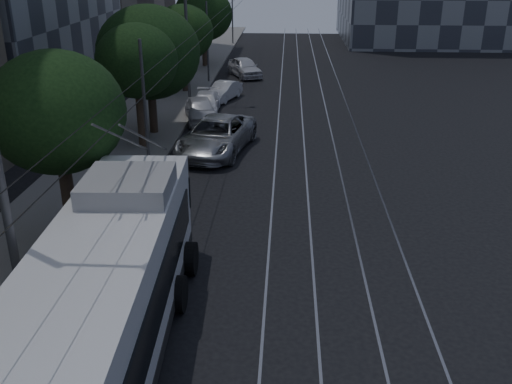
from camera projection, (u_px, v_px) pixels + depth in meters
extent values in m
plane|color=black|center=(255.00, 306.00, 16.12)|extent=(120.00, 120.00, 0.00)
cube|color=slate|center=(152.00, 115.00, 34.89)|extent=(5.00, 90.00, 0.15)
cube|color=gray|center=(278.00, 118.00, 34.52)|extent=(0.08, 90.00, 0.02)
cube|color=gray|center=(302.00, 119.00, 34.44)|extent=(0.08, 90.00, 0.02)
cube|color=gray|center=(328.00, 119.00, 34.36)|extent=(0.08, 90.00, 0.02)
cube|color=gray|center=(352.00, 119.00, 34.29)|extent=(0.08, 90.00, 0.02)
cylinder|color=black|center=(208.00, 22.00, 32.57)|extent=(0.02, 90.00, 0.02)
cylinder|color=black|center=(220.00, 22.00, 32.53)|extent=(0.02, 90.00, 0.02)
cylinder|color=#4F4F51|center=(145.00, 111.00, 24.44)|extent=(0.14, 0.14, 6.00)
cylinder|color=#4F4F51|center=(208.00, 43.00, 42.86)|extent=(0.14, 0.14, 6.00)
cylinder|color=#4F4F51|center=(232.00, 16.00, 61.27)|extent=(0.14, 0.14, 6.00)
cube|color=silver|center=(98.00, 310.00, 12.76)|extent=(3.23, 12.63, 2.97)
cube|color=black|center=(104.00, 358.00, 13.28)|extent=(3.28, 12.67, 0.37)
cube|color=black|center=(104.00, 292.00, 13.19)|extent=(3.17, 10.03, 1.10)
cube|color=black|center=(157.00, 193.00, 18.41)|extent=(2.16, 0.18, 1.04)
cube|color=gray|center=(128.00, 185.00, 14.97)|extent=(2.36, 2.40, 0.52)
cylinder|color=#4F4F51|center=(124.00, 139.00, 15.64)|extent=(0.06, 4.72, 2.21)
cylinder|color=#4F4F51|center=(147.00, 139.00, 15.60)|extent=(0.06, 4.72, 2.21)
cylinder|color=black|center=(88.00, 291.00, 15.88)|extent=(0.31, 1.04, 1.04)
cylinder|color=black|center=(179.00, 294.00, 15.75)|extent=(0.31, 1.04, 1.04)
cylinder|color=black|center=(110.00, 256.00, 17.72)|extent=(0.31, 1.04, 1.04)
cylinder|color=black|center=(191.00, 258.00, 17.59)|extent=(0.31, 1.04, 1.04)
imported|color=#9C9EA3|center=(216.00, 136.00, 28.36)|extent=(3.98, 6.58, 1.71)
imported|color=silver|center=(201.00, 110.00, 33.56)|extent=(2.66, 4.50, 1.44)
imported|color=white|center=(206.00, 103.00, 35.51)|extent=(1.88, 4.29, 1.23)
imported|color=silver|center=(224.00, 91.00, 38.62)|extent=(2.38, 3.91, 1.22)
imported|color=silver|center=(245.00, 67.00, 45.93)|extent=(3.42, 4.81, 1.52)
cylinder|color=#30241B|center=(69.00, 202.00, 19.23)|extent=(0.44, 0.44, 2.94)
ellipsoid|color=black|center=(57.00, 112.00, 18.03)|extent=(4.37, 4.37, 3.93)
cylinder|color=#30241B|center=(142.00, 121.00, 28.61)|extent=(0.44, 0.44, 2.95)
ellipsoid|color=black|center=(137.00, 61.00, 27.46)|extent=(3.99, 3.99, 3.59)
cylinder|color=#30241B|center=(153.00, 113.00, 30.99)|extent=(0.44, 0.44, 2.42)
ellipsoid|color=black|center=(149.00, 53.00, 29.74)|extent=(5.42, 5.42, 4.88)
cylinder|color=#30241B|center=(185.00, 74.00, 40.43)|extent=(0.44, 0.44, 2.61)
ellipsoid|color=black|center=(183.00, 32.00, 39.32)|extent=(4.23, 4.23, 3.81)
cylinder|color=#30241B|center=(205.00, 52.00, 49.63)|extent=(0.44, 0.44, 2.62)
ellipsoid|color=black|center=(203.00, 14.00, 48.41)|extent=(4.95, 4.95, 4.46)
cylinder|color=#4F4F51|center=(0.00, 181.00, 11.97)|extent=(0.20, 0.20, 9.62)
cylinder|color=#4F4F51|center=(186.00, 23.00, 36.58)|extent=(0.20, 0.20, 10.18)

